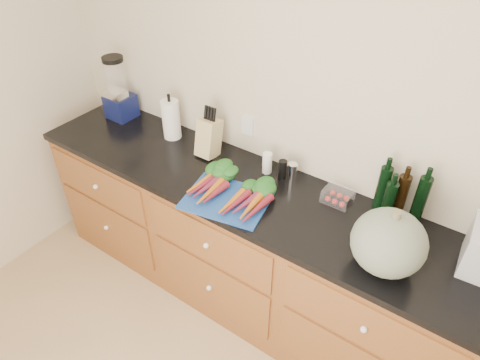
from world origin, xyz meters
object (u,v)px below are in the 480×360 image
Objects in this scene: carrots at (232,190)px; blender_appliance at (118,92)px; cutting_board at (227,200)px; squash at (388,243)px; tomato_box at (338,196)px; knife_block at (209,138)px; paper_towel at (171,119)px.

carrots is 1.05× the size of blender_appliance.
cutting_board is at bearing -90.00° from carrots.
blender_appliance is (-1.14, 0.27, 0.15)m from carrots.
tomato_box is at bearing 140.26° from squash.
cutting_board is 0.96× the size of carrots.
knife_block reaches higher than carrots.
tomato_box is at bearing 0.44° from blender_appliance.
carrots is 0.44m from knife_block.
paper_towel is at bearing 154.45° from cutting_board.
carrots is 1.40× the size of squash.
carrots is 0.85m from squash.
blender_appliance is 0.79m from knife_block.
squash is 2.00m from blender_appliance.
paper_towel reaches higher than tomato_box.
blender_appliance is 0.47m from paper_towel.
paper_towel is (0.47, 0.00, -0.06)m from blender_appliance.
carrots is at bearing 178.93° from squash.
carrots is (0.00, 0.05, 0.03)m from cutting_board.
cutting_board is at bearing -25.55° from paper_towel.
cutting_board is 0.59m from tomato_box.
paper_towel is at bearing 176.41° from knife_block.
knife_block is 0.84m from tomato_box.
squash is 1.41× the size of knife_block.
squash is at bearing -8.12° from blender_appliance.
cutting_board is 0.06m from carrots.
paper_towel reaches higher than carrots.
knife_block is at bearing -177.94° from tomato_box.
squash reaches higher than knife_block.
blender_appliance is 2.91× the size of tomato_box.
paper_towel is at bearing -179.50° from tomato_box.
squash is 2.17× the size of tomato_box.
carrots reaches higher than tomato_box.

